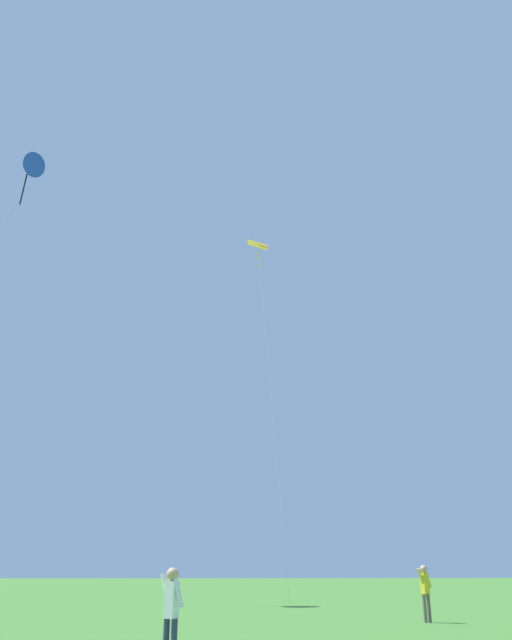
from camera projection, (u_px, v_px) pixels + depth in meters
name	position (u px, v px, depth m)	size (l,w,h in m)	color
kite_yellow_diamond	(259.00, 260.00, 42.03)	(1.67, 5.89, 21.67)	yellow
kite_blue_delta	(28.00, 166.00, 46.04)	(4.49, 9.74, 28.84)	blue
person_in_blue_jacket	(171.00, 607.00, 10.99)	(0.45, 0.35, 1.55)	#2D3351
person_with_spool	(425.00, 588.00, 21.28)	(0.53, 0.30, 1.70)	#665B4C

